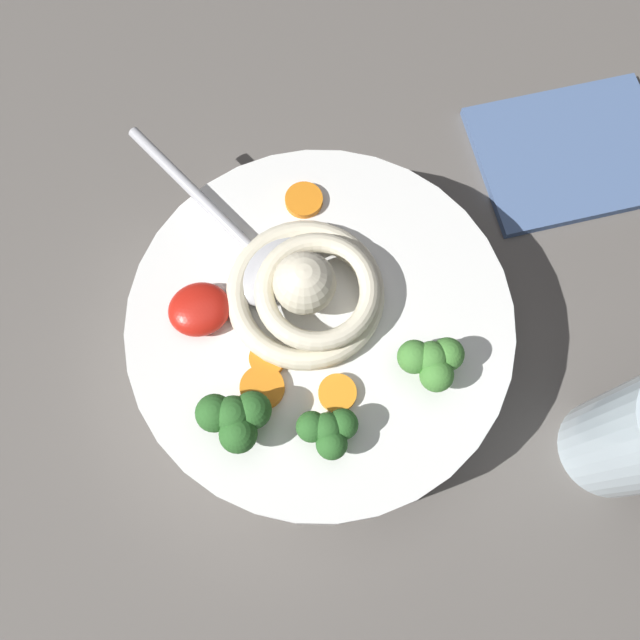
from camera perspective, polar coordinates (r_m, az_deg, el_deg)
The scene contains 13 objects.
table_slab at distance 51.84cm, azimuth 1.89°, elevation -6.12°, with size 132.95×132.95×3.25cm, color #5B5651.
soup_bowl at distance 47.69cm, azimuth 0.00°, elevation -1.18°, with size 26.34×26.34×6.61cm.
noodle_pile at distance 43.77cm, azimuth -1.02°, elevation 2.55°, with size 11.74×11.51×4.72cm.
soup_spoon at distance 45.60cm, azimuth -5.25°, elevation 5.49°, with size 11.09×16.78×1.60cm.
chili_sauce_dollop at distance 44.61cm, azimuth -10.32°, elevation 0.91°, with size 4.15×3.74×1.87cm, color red.
broccoli_floret_far at distance 42.27cm, azimuth 9.60°, elevation -3.51°, with size 4.25×3.66×3.36cm.
broccoli_floret_near_spoon at distance 41.07cm, azimuth -7.33°, elevation -8.35°, with size 4.64×3.99×3.67cm.
broccoli_floret_center at distance 41.04cm, azimuth 0.72°, elevation -9.49°, with size 3.83×3.29×3.02cm.
carrot_slice_front at distance 43.22cm, azimuth -4.86°, elevation -6.24°, with size 2.90×2.90×0.61cm, color orange.
carrot_slice_right at distance 43.06cm, azimuth 1.51°, elevation -6.30°, with size 2.49×2.49×0.64cm, color orange.
carrot_slice_extra_a at distance 47.87cm, azimuth -1.39°, elevation 10.25°, with size 2.69×2.69×0.55cm, color orange.
carrot_slice_beside_noodles at distance 43.71cm, azimuth -4.54°, elevation -3.34°, with size 2.39×2.39×0.61cm, color orange.
folded_napkin at distance 61.19cm, azimuth 20.77°, elevation 13.26°, with size 15.66×12.18×0.80cm, color #4C6693.
Camera 1 is at (-4.51, -9.66, 52.35)cm, focal length 37.29 mm.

